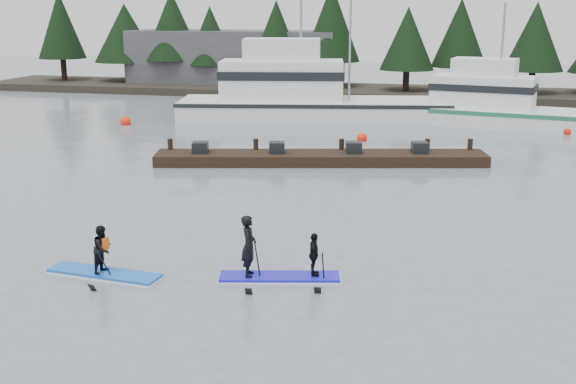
% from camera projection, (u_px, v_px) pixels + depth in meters
% --- Properties ---
extents(ground, '(160.00, 160.00, 0.00)m').
position_uv_depth(ground, '(231.00, 292.00, 18.15)').
color(ground, slate).
rests_on(ground, ground).
extents(far_shore, '(70.00, 8.00, 0.60)m').
position_uv_depth(far_shore, '(396.00, 93.00, 57.57)').
color(far_shore, '#2D281E').
rests_on(far_shore, ground).
extents(treeline, '(60.00, 4.00, 8.00)m').
position_uv_depth(treeline, '(396.00, 97.00, 57.65)').
color(treeline, black).
rests_on(treeline, ground).
extents(waterfront_building, '(18.00, 6.00, 5.00)m').
position_uv_depth(waterfront_building, '(236.00, 60.00, 62.15)').
color(waterfront_building, '#4C4C51').
rests_on(waterfront_building, ground).
extents(fishing_boat_large, '(17.58, 7.88, 9.66)m').
position_uv_depth(fishing_boat_large, '(306.00, 108.00, 45.99)').
color(fishing_boat_large, silver).
rests_on(fishing_boat_large, ground).
extents(fishing_boat_medium, '(13.72, 6.08, 8.06)m').
position_uv_depth(fishing_boat_medium, '(502.00, 116.00, 43.49)').
color(fishing_boat_medium, silver).
rests_on(fishing_boat_medium, ground).
extents(floating_dock, '(15.09, 5.53, 0.50)m').
position_uv_depth(floating_dock, '(321.00, 158.00, 32.96)').
color(floating_dock, black).
rests_on(floating_dock, ground).
extents(buoy_a, '(0.64, 0.64, 0.64)m').
position_uv_depth(buoy_a, '(126.00, 125.00, 43.92)').
color(buoy_a, '#FF230C').
rests_on(buoy_a, ground).
extents(buoy_c, '(0.62, 0.62, 0.62)m').
position_uv_depth(buoy_c, '(567.00, 134.00, 40.63)').
color(buoy_c, '#FF230C').
rests_on(buoy_c, ground).
extents(buoy_b, '(0.55, 0.55, 0.55)m').
position_uv_depth(buoy_b, '(362.00, 141.00, 38.58)').
color(buoy_b, '#FF230C').
rests_on(buoy_b, ground).
extents(paddleboard_solo, '(3.20, 1.21, 1.85)m').
position_uv_depth(paddleboard_solo, '(103.00, 259.00, 19.12)').
color(paddleboard_solo, blue).
rests_on(paddleboard_solo, ground).
extents(paddleboard_duo, '(3.25, 1.55, 2.25)m').
position_uv_depth(paddleboard_duo, '(275.00, 258.00, 18.84)').
color(paddleboard_duo, '#1815CA').
rests_on(paddleboard_duo, ground).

